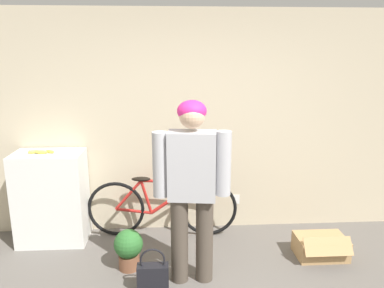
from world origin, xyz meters
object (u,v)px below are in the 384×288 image
at_px(handbag, 153,276).
at_px(potted_plant, 129,247).
at_px(person, 192,180).
at_px(cardboard_box, 321,246).
at_px(bicycle, 162,207).
at_px(banana, 41,152).

distance_m(handbag, potted_plant, 0.46).
bearing_deg(handbag, person, 23.16).
distance_m(person, cardboard_box, 1.68).
bearing_deg(bicycle, cardboard_box, -15.94).
height_order(handbag, cardboard_box, handbag).
xyz_separation_m(banana, handbag, (1.23, -0.99, -0.92)).
distance_m(person, bicycle, 1.15).
relative_size(bicycle, banana, 5.85).
relative_size(bicycle, potted_plant, 4.22).
height_order(banana, potted_plant, banana).
bearing_deg(bicycle, person, -69.08).
xyz_separation_m(person, handbag, (-0.36, -0.16, -0.86)).
height_order(banana, cardboard_box, banana).
bearing_deg(potted_plant, cardboard_box, 3.27).
height_order(bicycle, potted_plant, bicycle).
bearing_deg(bicycle, potted_plant, -112.20).
xyz_separation_m(bicycle, handbag, (-0.07, -1.07, -0.22)).
bearing_deg(cardboard_box, bicycle, 161.18).
bearing_deg(potted_plant, banana, 147.84).
xyz_separation_m(banana, potted_plant, (0.97, -0.61, -0.84)).
bearing_deg(potted_plant, handbag, -55.87).
xyz_separation_m(banana, cardboard_box, (2.98, -0.50, -0.96)).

